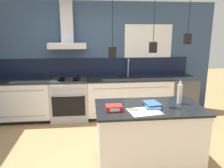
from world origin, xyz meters
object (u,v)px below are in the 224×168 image
at_px(dishwasher, 181,96).
at_px(book_stack, 152,105).
at_px(bottle_on_island, 180,93).
at_px(oven_range, 70,99).
at_px(red_supply_box, 114,108).

relative_size(dishwasher, book_stack, 2.55).
bearing_deg(bottle_on_island, oven_range, 132.96).
height_order(oven_range, dishwasher, same).
bearing_deg(red_supply_box, book_stack, 11.60).
xyz_separation_m(oven_range, dishwasher, (2.59, 0.00, 0.00)).
distance_m(oven_range, book_stack, 2.39).
height_order(oven_range, book_stack, book_stack).
height_order(dishwasher, bottle_on_island, bottle_on_island).
distance_m(dishwasher, red_supply_box, 2.80).
relative_size(dishwasher, bottle_on_island, 2.58).
bearing_deg(red_supply_box, oven_range, 110.17).
xyz_separation_m(dishwasher, book_stack, (-1.29, -1.95, 0.48)).
bearing_deg(book_stack, bottle_on_island, 11.05).
relative_size(oven_range, dishwasher, 1.00).
distance_m(dishwasher, book_stack, 2.38).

